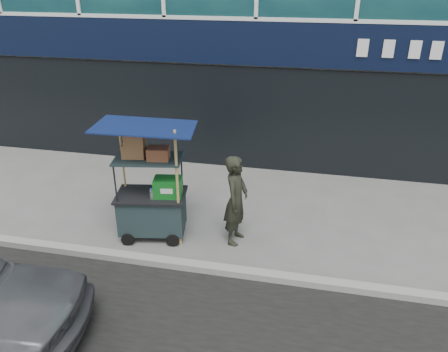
# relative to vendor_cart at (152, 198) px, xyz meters

# --- Properties ---
(ground) EXTENTS (80.00, 80.00, 0.00)m
(ground) POSITION_rel_vendor_cart_xyz_m (1.26, -0.62, -0.75)
(ground) COLOR #605F5B
(ground) RESTS_ON ground
(curb) EXTENTS (80.00, 0.18, 0.12)m
(curb) POSITION_rel_vendor_cart_xyz_m (1.26, -0.82, -0.69)
(curb) COLOR gray
(curb) RESTS_ON ground
(vendor_cart) EXTENTS (1.76, 1.37, 2.15)m
(vendor_cart) POSITION_rel_vendor_cart_xyz_m (0.00, 0.00, 0.00)
(vendor_cart) COLOR black
(vendor_cart) RESTS_ON ground
(vendor_man) EXTENTS (0.46, 0.63, 1.61)m
(vendor_man) POSITION_rel_vendor_cart_xyz_m (1.46, 0.14, 0.05)
(vendor_man) COLOR black
(vendor_man) RESTS_ON ground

